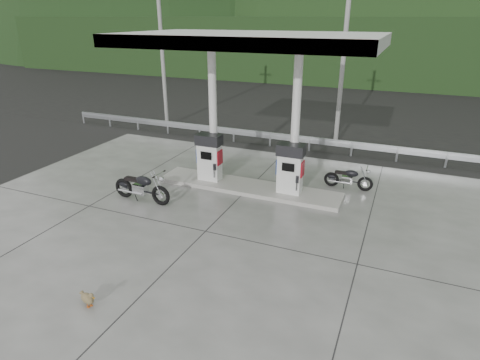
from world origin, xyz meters
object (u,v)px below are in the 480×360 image
at_px(gas_pump_left, 209,157).
at_px(duck, 87,299).
at_px(motorcycle_right, 348,178).
at_px(gas_pump_right, 290,169).
at_px(motorcycle_left, 142,187).

height_order(gas_pump_left, duck, gas_pump_left).
bearing_deg(duck, motorcycle_right, 81.81).
xyz_separation_m(gas_pump_right, motorcycle_left, (-4.65, -2.41, -0.54)).
bearing_deg(motorcycle_left, gas_pump_right, 29.29).
relative_size(motorcycle_left, motorcycle_right, 1.27).
xyz_separation_m(gas_pump_left, duck, (0.70, -7.52, -0.87)).
bearing_deg(gas_pump_right, duck, -108.36).
xyz_separation_m(gas_pump_right, duck, (-2.50, -7.52, -0.87)).
relative_size(gas_pump_left, duck, 3.51).
distance_m(gas_pump_right, motorcycle_right, 2.49).
bearing_deg(gas_pump_right, gas_pump_left, 180.00).
relative_size(gas_pump_right, motorcycle_left, 0.84).
relative_size(gas_pump_left, motorcycle_right, 1.06).
xyz_separation_m(gas_pump_right, motorcycle_right, (1.86, 1.52, -0.65)).
xyz_separation_m(gas_pump_left, gas_pump_right, (3.20, 0.00, 0.00)).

